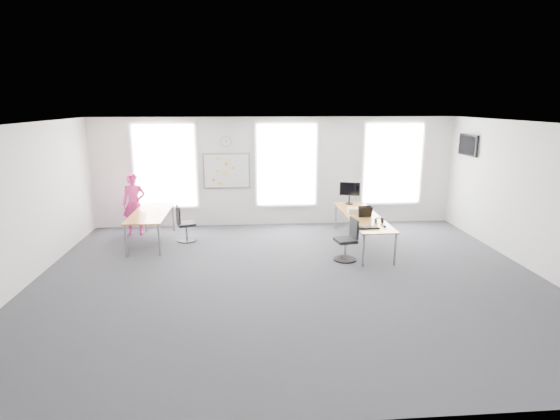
{
  "coord_description": "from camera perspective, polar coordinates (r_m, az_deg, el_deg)",
  "views": [
    {
      "loc": [
        -0.83,
        -7.97,
        3.37
      ],
      "look_at": [
        -0.1,
        1.2,
        1.1
      ],
      "focal_mm": 28.0,
      "sensor_mm": 36.0,
      "label": 1
    }
  ],
  "objects": [
    {
      "name": "floor",
      "position": [
        8.7,
        1.32,
        -8.95
      ],
      "size": [
        10.0,
        10.0,
        0.0
      ],
      "primitive_type": "plane",
      "color": "#28282D",
      "rests_on": "ground"
    },
    {
      "name": "ceiling",
      "position": [
        8.02,
        1.44,
        11.21
      ],
      "size": [
        10.0,
        10.0,
        0.0
      ],
      "primitive_type": "plane",
      "rotation": [
        3.14,
        0.0,
        0.0
      ],
      "color": "white",
      "rests_on": "ground"
    },
    {
      "name": "wall_back",
      "position": [
        12.15,
        -0.57,
        5.0
      ],
      "size": [
        10.0,
        0.0,
        10.0
      ],
      "primitive_type": "plane",
      "rotation": [
        1.57,
        0.0,
        0.0
      ],
      "color": "silver",
      "rests_on": "ground"
    },
    {
      "name": "wall_front",
      "position": [
        4.47,
        6.76,
        -10.96
      ],
      "size": [
        10.0,
        0.0,
        10.0
      ],
      "primitive_type": "plane",
      "rotation": [
        -1.57,
        0.0,
        0.0
      ],
      "color": "silver",
      "rests_on": "ground"
    },
    {
      "name": "wall_left",
      "position": [
        9.19,
        -31.4,
        0.06
      ],
      "size": [
        0.0,
        10.0,
        10.0
      ],
      "primitive_type": "plane",
      "rotation": [
        1.57,
        0.0,
        1.57
      ],
      "color": "silver",
      "rests_on": "ground"
    },
    {
      "name": "wall_right",
      "position": [
        10.05,
        31.03,
        1.14
      ],
      "size": [
        0.0,
        10.0,
        10.0
      ],
      "primitive_type": "plane",
      "rotation": [
        1.57,
        0.0,
        -1.57
      ],
      "color": "silver",
      "rests_on": "ground"
    },
    {
      "name": "window_left",
      "position": [
        12.25,
        -14.77,
        5.56
      ],
      "size": [
        1.6,
        0.06,
        2.2
      ],
      "primitive_type": "cube",
      "color": "white",
      "rests_on": "wall_back"
    },
    {
      "name": "window_mid",
      "position": [
        12.11,
        0.86,
        5.93
      ],
      "size": [
        1.6,
        0.06,
        2.2
      ],
      "primitive_type": "cube",
      "color": "white",
      "rests_on": "wall_back"
    },
    {
      "name": "window_right",
      "position": [
        12.75,
        14.48,
        5.89
      ],
      "size": [
        1.6,
        0.06,
        2.2
      ],
      "primitive_type": "cube",
      "color": "white",
      "rests_on": "wall_back"
    },
    {
      "name": "desk_right",
      "position": [
        10.7,
        10.69,
        -0.94
      ],
      "size": [
        0.8,
        3.0,
        0.73
      ],
      "color": "#B86931",
      "rests_on": "ground"
    },
    {
      "name": "desk_left",
      "position": [
        11.09,
        -16.52,
        -0.6
      ],
      "size": [
        0.85,
        2.13,
        0.78
      ],
      "color": "#B86931",
      "rests_on": "ground"
    },
    {
      "name": "chair_right",
      "position": [
        9.67,
        8.84,
        -4.15
      ],
      "size": [
        0.5,
        0.5,
        0.93
      ],
      "rotation": [
        0.0,
        0.0,
        -1.4
      ],
      "color": "black",
      "rests_on": "ground"
    },
    {
      "name": "chair_left",
      "position": [
        11.1,
        -12.4,
        -2.0
      ],
      "size": [
        0.52,
        0.52,
        0.91
      ],
      "rotation": [
        0.0,
        0.0,
        1.88
      ],
      "color": "black",
      "rests_on": "ground"
    },
    {
      "name": "person",
      "position": [
        11.94,
        -18.5,
        0.75
      ],
      "size": [
        0.63,
        0.44,
        1.62
      ],
      "primitive_type": "imported",
      "rotation": [
        0.0,
        0.0,
        0.09
      ],
      "color": "#C4266E",
      "rests_on": "ground"
    },
    {
      "name": "whiteboard",
      "position": [
        12.09,
        -6.98,
        5.1
      ],
      "size": [
        1.2,
        0.03,
        0.9
      ],
      "primitive_type": "cube",
      "color": "white",
      "rests_on": "wall_back"
    },
    {
      "name": "wall_clock",
      "position": [
        12.0,
        -7.09,
        8.87
      ],
      "size": [
        0.3,
        0.04,
        0.3
      ],
      "primitive_type": "cylinder",
      "rotation": [
        1.57,
        0.0,
        0.0
      ],
      "color": "gray",
      "rests_on": "wall_back"
    },
    {
      "name": "tv",
      "position": [
        12.45,
        23.37,
        7.8
      ],
      "size": [
        0.06,
        0.9,
        0.55
      ],
      "primitive_type": "cube",
      "color": "black",
      "rests_on": "wall_right"
    },
    {
      "name": "keyboard",
      "position": [
        9.61,
        11.4,
        -2.31
      ],
      "size": [
        0.5,
        0.23,
        0.02
      ],
      "primitive_type": "cube",
      "rotation": [
        0.0,
        0.0,
        0.12
      ],
      "color": "black",
      "rests_on": "desk_right"
    },
    {
      "name": "mouse",
      "position": [
        9.79,
        13.51,
        -2.06
      ],
      "size": [
        0.09,
        0.13,
        0.04
      ],
      "primitive_type": "ellipsoid",
      "rotation": [
        0.0,
        0.0,
        -0.15
      ],
      "color": "black",
      "rests_on": "desk_right"
    },
    {
      "name": "lens_cap",
      "position": [
        10.05,
        12.59,
        -1.69
      ],
      "size": [
        0.07,
        0.07,
        0.01
      ],
      "primitive_type": "cylinder",
      "rotation": [
        0.0,
        0.0,
        0.15
      ],
      "color": "black",
      "rests_on": "desk_right"
    },
    {
      "name": "headphones",
      "position": [
        10.09,
        12.77,
        -1.35
      ],
      "size": [
        0.2,
        0.11,
        0.12
      ],
      "rotation": [
        0.0,
        0.0,
        0.16
      ],
      "color": "black",
      "rests_on": "desk_right"
    },
    {
      "name": "laptop_sleeve",
      "position": [
        10.5,
        11.08,
        -0.24
      ],
      "size": [
        0.33,
        0.2,
        0.26
      ],
      "rotation": [
        0.0,
        0.0,
        0.1
      ],
      "color": "black",
      "rests_on": "desk_right"
    },
    {
      "name": "paper_stack",
      "position": [
        10.91,
        9.78,
        -0.03
      ],
      "size": [
        0.37,
        0.28,
        0.12
      ],
      "primitive_type": "cube",
      "rotation": [
        0.0,
        0.0,
        -0.04
      ],
      "color": "beige",
      "rests_on": "desk_right"
    },
    {
      "name": "monitor",
      "position": [
        11.75,
        9.09,
        2.46
      ],
      "size": [
        0.52,
        0.22,
        0.59
      ],
      "rotation": [
        0.0,
        0.0,
        -0.27
      ],
      "color": "black",
      "rests_on": "desk_right"
    }
  ]
}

